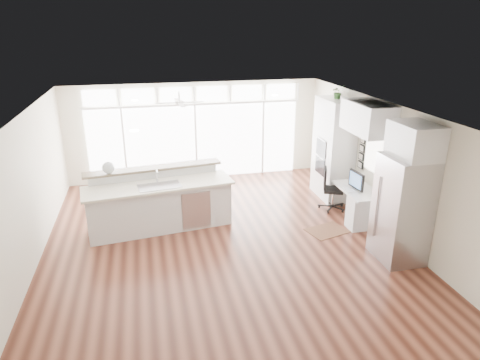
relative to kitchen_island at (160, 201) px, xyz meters
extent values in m
cube|color=#411D14|center=(1.18, -0.92, -0.63)|extent=(7.00, 8.00, 0.02)
cube|color=white|center=(1.18, -0.92, 2.08)|extent=(7.00, 8.00, 0.02)
cube|color=beige|center=(1.18, 3.08, 0.73)|extent=(7.00, 0.04, 2.70)
cube|color=beige|center=(1.18, -4.92, 0.73)|extent=(7.00, 0.04, 2.70)
cube|color=beige|center=(-2.32, -0.92, 0.73)|extent=(0.04, 8.00, 2.70)
cube|color=beige|center=(4.68, -0.92, 0.73)|extent=(0.04, 8.00, 2.70)
cube|color=white|center=(1.18, 3.02, 0.43)|extent=(5.80, 0.06, 2.08)
cube|color=white|center=(1.18, 3.02, 1.76)|extent=(5.90, 0.06, 0.40)
cube|color=white|center=(4.64, -0.62, 0.93)|extent=(0.04, 0.85, 0.85)
cube|color=silver|center=(0.68, 1.88, 1.86)|extent=(1.16, 1.16, 0.32)
cube|color=white|center=(1.18, -0.72, 2.06)|extent=(3.40, 3.00, 0.02)
cube|color=silver|center=(4.35, 0.88, 0.63)|extent=(0.64, 1.20, 2.50)
cube|color=silver|center=(4.31, -0.62, -0.24)|extent=(0.72, 1.30, 0.76)
cube|color=silver|center=(4.35, -0.62, 1.73)|extent=(0.64, 1.30, 0.64)
cube|color=#ADACB1|center=(4.29, -2.27, 0.38)|extent=(0.76, 0.90, 2.00)
cube|color=silver|center=(4.35, -2.27, 1.68)|extent=(0.64, 0.90, 0.60)
cube|color=black|center=(4.64, 0.00, 0.78)|extent=(0.06, 0.22, 0.80)
cube|color=silver|center=(0.00, 0.00, 0.00)|extent=(3.25, 1.58, 1.24)
cube|color=#381D11|center=(3.47, -0.96, -0.61)|extent=(0.96, 0.80, 0.01)
cube|color=black|center=(4.05, 0.09, -0.11)|extent=(0.67, 0.65, 1.01)
sphere|color=silver|center=(-0.99, 0.27, 0.75)|extent=(0.29, 0.29, 0.26)
cube|color=black|center=(4.23, -0.62, 0.36)|extent=(0.14, 0.53, 0.43)
cube|color=silver|center=(4.06, -0.62, 0.15)|extent=(0.16, 0.34, 0.02)
imported|color=#34632A|center=(4.35, 0.88, 2.01)|extent=(0.31, 0.34, 0.25)
camera|label=1|loc=(-0.19, -8.57, 3.61)|focal=32.00mm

